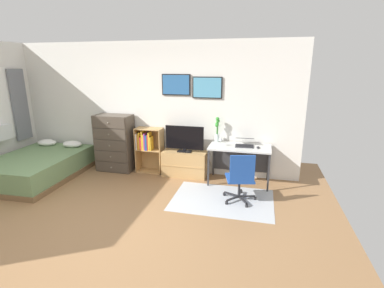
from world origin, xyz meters
The scene contains 14 objects.
ground_plane centered at (0.00, 0.00, 0.00)m, with size 7.20×7.20×0.00m, color #936B44.
wall_back_with_posters centered at (0.01, 2.43, 1.36)m, with size 6.12×0.09×2.70m.
area_rug centered at (1.69, 1.24, 0.00)m, with size 1.70×1.20×0.01m, color #B2B7BC.
bed centered at (-2.10, 1.36, 0.24)m, with size 1.53×2.07×0.60m.
dresser centered at (-0.78, 2.15, 0.61)m, with size 0.77×0.46×1.22m.
bookshelf centered at (-0.05, 2.22, 0.57)m, with size 0.56×0.30×0.96m.
tv_stand centered at (0.78, 2.17, 0.26)m, with size 0.91×0.41×0.52m.
television centered at (0.78, 2.15, 0.79)m, with size 0.79×0.16×0.53m.
desk centered at (1.89, 2.14, 0.61)m, with size 1.16×0.63×0.74m.
office_chair centered at (1.99, 1.22, 0.46)m, with size 0.58×0.57×0.86m.
laptop centered at (1.97, 2.14, 0.80)m, with size 0.37×0.39×0.15m.
computer_mouse centered at (2.23, 2.01, 0.76)m, with size 0.06×0.10×0.03m, color #262628.
bamboo_vase centered at (1.42, 2.28, 1.01)m, with size 0.09×0.09×0.50m.
wine_glass centered at (1.53, 2.00, 0.87)m, with size 0.07×0.07×0.18m.
Camera 1 is at (2.24, -3.18, 2.21)m, focal length 26.55 mm.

